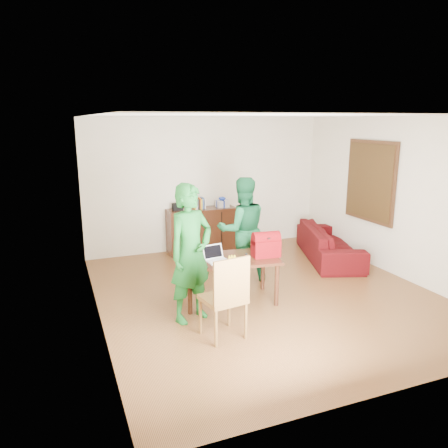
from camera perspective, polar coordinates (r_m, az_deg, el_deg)
name	(u,v)px	position (r m, az deg, el deg)	size (l,w,h in m)	color
room	(264,210)	(6.68, 5.23, 1.83)	(5.20, 5.70, 2.90)	#452611
table	(229,263)	(6.45, 0.65, -5.12)	(1.53, 1.00, 0.67)	black
chair	(224,313)	(5.51, -0.06, -11.58)	(0.55, 0.54, 1.08)	brown
person_near	(191,253)	(5.78, -4.36, -3.84)	(0.68, 0.45, 1.86)	#13591E
person_far	(242,230)	(7.24, 2.42, -0.73)	(0.85, 0.66, 1.75)	#145B32
laptop	(218,259)	(6.25, -0.85, -4.55)	(0.34, 0.26, 0.22)	white
bananas	(232,263)	(6.10, 1.06, -5.17)	(0.15, 0.09, 0.06)	gold
bottle	(246,259)	(6.11, 2.93, -4.60)	(0.06, 0.06, 0.17)	#511F12
red_bag	(266,247)	(6.49, 5.49, -2.97)	(0.40, 0.23, 0.29)	maroon
sofa	(329,243)	(8.73, 13.57, -2.43)	(2.16, 0.84, 0.63)	#3D080B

